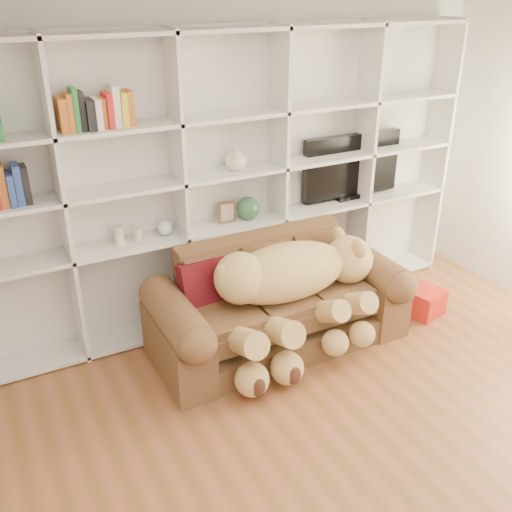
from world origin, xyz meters
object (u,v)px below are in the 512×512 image
gift_box (424,302)px  tv (351,167)px  sofa (277,307)px  teddy_bear (293,286)px

gift_box → tv: (-0.25, 0.88, 1.04)m
sofa → gift_box: size_ratio=6.84×
gift_box → teddy_bear: bearing=177.4°
gift_box → sofa: bearing=170.4°
teddy_bear → gift_box: teddy_bear is taller
teddy_bear → gift_box: size_ratio=5.09×
sofa → tv: size_ratio=2.02×
teddy_bear → tv: bearing=37.1°
sofa → teddy_bear: 0.32m
gift_box → tv: size_ratio=0.30×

